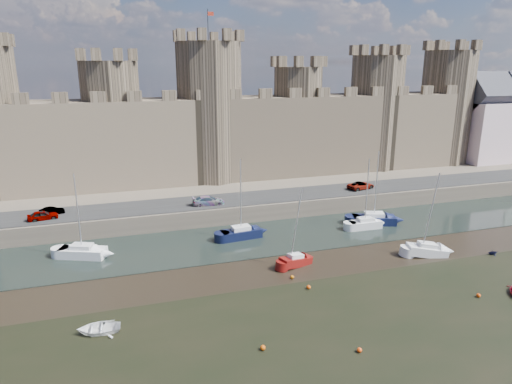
# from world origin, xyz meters

# --- Properties ---
(ground) EXTENTS (160.00, 160.00, 0.00)m
(ground) POSITION_xyz_m (0.00, 0.00, 0.00)
(ground) COLOR black
(ground) RESTS_ON ground
(water_channel) EXTENTS (160.00, 12.00, 0.08)m
(water_channel) POSITION_xyz_m (0.00, 24.00, 0.04)
(water_channel) COLOR black
(water_channel) RESTS_ON ground
(quay) EXTENTS (160.00, 60.00, 2.50)m
(quay) POSITION_xyz_m (0.00, 60.00, 1.25)
(quay) COLOR #4C443A
(quay) RESTS_ON ground
(road) EXTENTS (160.00, 7.00, 0.10)m
(road) POSITION_xyz_m (0.00, 34.00, 2.55)
(road) COLOR black
(road) RESTS_ON quay
(castle) EXTENTS (108.50, 11.00, 29.00)m
(castle) POSITION_xyz_m (-0.64, 48.00, 11.67)
(castle) COLOR #42382B
(castle) RESTS_ON quay
(car_0) EXTENTS (3.95, 2.18, 1.27)m
(car_0) POSITION_xyz_m (-23.65, 32.57, 3.14)
(car_0) COLOR gray
(car_0) RESTS_ON quay
(car_1) EXTENTS (3.34, 1.61, 1.06)m
(car_1) POSITION_xyz_m (-22.77, 34.56, 3.03)
(car_1) COLOR gray
(car_1) RESTS_ON quay
(car_2) EXTENTS (4.66, 2.07, 1.33)m
(car_2) POSITION_xyz_m (-1.81, 32.51, 3.16)
(car_2) COLOR gray
(car_2) RESTS_ON quay
(car_3) EXTENTS (4.97, 3.14, 1.28)m
(car_3) POSITION_xyz_m (23.40, 33.58, 3.14)
(car_3) COLOR gray
(car_3) RESTS_ON quay
(sailboat_0) EXTENTS (5.81, 4.02, 10.14)m
(sailboat_0) POSITION_xyz_m (-18.64, 24.46, 0.79)
(sailboat_0) COLOR white
(sailboat_0) RESTS_ON ground
(sailboat_1) EXTENTS (5.47, 2.60, 10.58)m
(sailboat_1) POSITION_xyz_m (0.88, 24.73, 0.83)
(sailboat_1) COLOR black
(sailboat_1) RESTS_ON ground
(sailboat_2) EXTENTS (4.61, 1.91, 9.84)m
(sailboat_2) POSITION_xyz_m (18.25, 23.18, 0.79)
(sailboat_2) COLOR silver
(sailboat_2) RESTS_ON ground
(sailboat_3) EXTENTS (6.42, 4.13, 10.50)m
(sailboat_3) POSITION_xyz_m (20.43, 24.45, 0.81)
(sailboat_3) COLOR black
(sailboat_3) RESTS_ON ground
(sailboat_4) EXTENTS (4.15, 2.62, 9.05)m
(sailboat_4) POSITION_xyz_m (4.58, 14.95, 0.69)
(sailboat_4) COLOR #650D0B
(sailboat_4) RESTS_ON ground
(sailboat_5) EXTENTS (5.03, 2.98, 10.18)m
(sailboat_5) POSITION_xyz_m (20.64, 12.93, 0.73)
(sailboat_5) COLOR silver
(sailboat_5) RESTS_ON ground
(dinghy_6) EXTENTS (3.73, 2.79, 0.74)m
(dinghy_6) POSITION_xyz_m (-16.49, 7.48, 0.37)
(dinghy_6) COLOR white
(dinghy_6) RESTS_ON ground
(dinghy_7) EXTENTS (1.35, 1.23, 0.61)m
(dinghy_7) POSITION_xyz_m (28.37, 10.73, 0.30)
(dinghy_7) COLOR black
(dinghy_7) RESTS_ON ground
(buoy_1) EXTENTS (0.44, 0.44, 0.44)m
(buoy_1) POSITION_xyz_m (3.77, 9.35, 0.22)
(buoy_1) COLOR #D84909
(buoy_1) RESTS_ON ground
(buoy_2) EXTENTS (0.42, 0.42, 0.42)m
(buoy_2) POSITION_xyz_m (3.40, -1.58, 0.21)
(buoy_2) COLOR #DE3D09
(buoy_2) RESTS_ON ground
(buoy_3) EXTENTS (0.41, 0.41, 0.41)m
(buoy_3) POSITION_xyz_m (3.02, 11.99, 0.20)
(buoy_3) COLOR #BF6008
(buoy_3) RESTS_ON ground
(buoy_4) EXTENTS (0.44, 0.44, 0.44)m
(buoy_4) POSITION_xyz_m (-3.86, 0.99, 0.22)
(buoy_4) COLOR #C84C08
(buoy_4) RESTS_ON ground
(buoy_5) EXTENTS (0.42, 0.42, 0.42)m
(buoy_5) POSITION_xyz_m (19.06, 2.82, 0.21)
(buoy_5) COLOR #C03A08
(buoy_5) RESTS_ON ground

